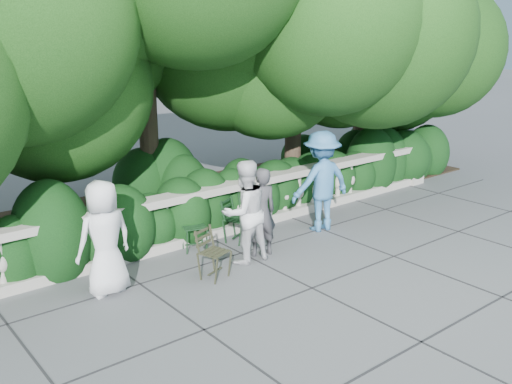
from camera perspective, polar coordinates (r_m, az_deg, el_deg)
ground at (r=9.92m, az=3.65°, el=-6.82°), size 90.00×90.00×0.00m
balustrade at (r=11.06m, az=-2.60°, el=-1.65°), size 12.00×0.44×1.00m
shrub_hedge at (r=12.15m, az=-5.93°, el=-2.46°), size 15.00×2.60×1.70m
tree_canopy at (r=12.05m, az=-4.18°, el=16.60°), size 15.04×6.52×6.78m
chair_b at (r=10.67m, az=-1.23°, el=-5.09°), size 0.60×0.62×0.84m
chair_c at (r=11.03m, az=-0.03°, el=-4.34°), size 0.52×0.55×0.84m
chair_d at (r=10.26m, az=-5.93°, el=-6.07°), size 0.57×0.59×0.84m
chair_e at (r=11.02m, az=0.75°, el=-4.37°), size 0.57×0.60×0.84m
chair_weathered at (r=9.19m, az=-3.42°, el=-8.80°), size 0.57×0.59×0.84m
person_businessman at (r=8.72m, az=-14.91°, el=-4.49°), size 0.89×0.61×1.76m
person_woman_grey at (r=9.86m, az=0.48°, el=-2.03°), size 0.65×0.50×1.58m
person_casual_man at (r=9.57m, az=-1.14°, el=-2.00°), size 0.89×0.71×1.77m
person_older_blue at (r=11.13m, az=6.53°, el=1.08°), size 1.37×0.91×1.97m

